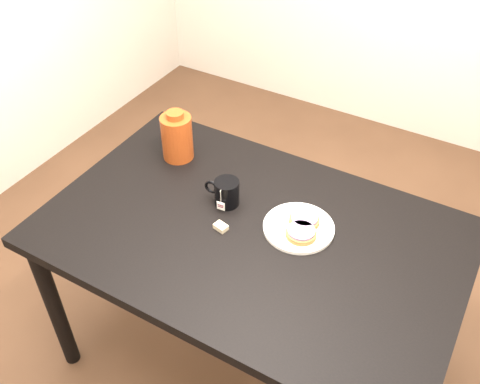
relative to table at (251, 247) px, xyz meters
The scene contains 8 objects.
ground_plane 0.67m from the table, ahead, with size 4.00×4.00×0.00m, color brown.
table is the anchor object (origin of this frame).
plate 0.18m from the table, 31.36° to the left, with size 0.24×0.24×0.02m.
bagel_back 0.21m from the table, 37.52° to the left, with size 0.14×0.14×0.03m.
bagel_front 0.20m from the table, 16.43° to the left, with size 0.13×0.13×0.03m.
mug 0.21m from the table, 152.36° to the left, with size 0.14×0.10×0.10m.
teabag_pouch 0.14m from the table, 152.84° to the right, with size 0.04×0.03×0.02m, color #C6B793.
bagel_package 0.53m from the table, 154.19° to the left, with size 0.12×0.12×0.20m.
Camera 1 is at (0.60, -1.12, 2.02)m, focal length 40.00 mm.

